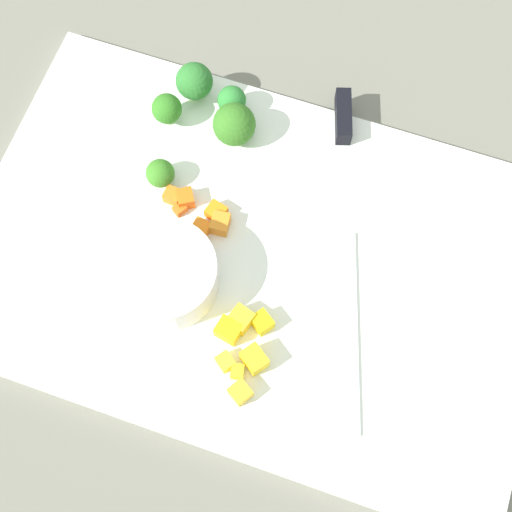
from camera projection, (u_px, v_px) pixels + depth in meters
The scene contains 23 objects.
ground_plane at pixel (256, 264), 0.75m from camera, with size 4.00×4.00×0.00m, color slate.
cutting_board at pixel (256, 262), 0.74m from camera, with size 0.56×0.37×0.01m, color white.
prep_bowl at pixel (165, 275), 0.71m from camera, with size 0.10×0.10×0.04m, color white.
chef_knife at pixel (345, 198), 0.75m from camera, with size 0.12×0.34×0.02m.
carrot_dice_0 at pixel (220, 224), 0.74m from camera, with size 0.02×0.02×0.02m, color orange.
carrot_dice_1 at pixel (173, 196), 0.75m from camera, with size 0.02×0.01×0.01m, color orange.
carrot_dice_2 at pixel (216, 212), 0.74m from camera, with size 0.02×0.02×0.01m, color orange.
carrot_dice_3 at pixel (185, 198), 0.75m from camera, with size 0.02×0.02×0.02m, color orange.
carrot_dice_4 at pixel (163, 223), 0.74m from camera, with size 0.01×0.01×0.01m, color orange.
carrot_dice_5 at pixel (201, 228), 0.74m from camera, with size 0.02×0.02×0.01m, color orange.
carrot_dice_6 at pixel (180, 209), 0.75m from camera, with size 0.01×0.01×0.01m, color orange.
pepper_dice_0 at pixel (237, 372), 0.69m from camera, with size 0.01×0.01×0.01m, color yellow.
pepper_dice_1 at pixel (225, 362), 0.69m from camera, with size 0.01×0.02×0.01m, color yellow.
pepper_dice_2 at pixel (254, 359), 0.69m from camera, with size 0.02×0.02×0.02m, color yellow.
pepper_dice_3 at pixel (240, 392), 0.68m from camera, with size 0.02×0.02×0.02m, color yellow.
pepper_dice_4 at pixel (241, 319), 0.70m from camera, with size 0.02×0.02×0.02m, color yellow.
pepper_dice_5 at pixel (224, 329), 0.70m from camera, with size 0.02×0.02×0.02m, color yellow.
pepper_dice_6 at pixel (262, 322), 0.70m from camera, with size 0.02×0.02×0.02m, color yellow.
broccoli_floret_0 at pixel (160, 173), 0.75m from camera, with size 0.03×0.03×0.03m.
broccoli_floret_1 at pixel (194, 82), 0.78m from camera, with size 0.04×0.04×0.04m.
broccoli_floret_2 at pixel (167, 109), 0.77m from camera, with size 0.03×0.03×0.04m.
broccoli_floret_3 at pixel (234, 125), 0.76m from camera, with size 0.04×0.04×0.05m.
broccoli_floret_4 at pixel (232, 100), 0.77m from camera, with size 0.03×0.03×0.03m.
Camera 1 is at (0.08, -0.24, 0.70)m, focal length 53.48 mm.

